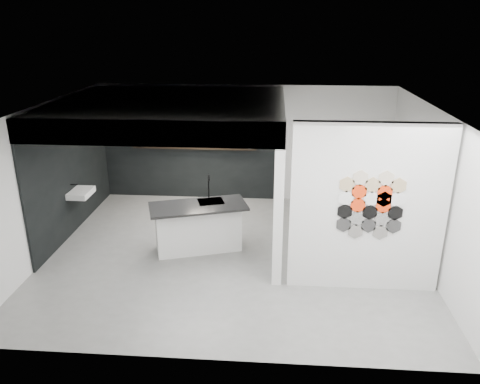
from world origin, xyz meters
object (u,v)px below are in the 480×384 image
object	(u,v)px
kettle	(228,145)
utensil_cup	(167,145)
wall_basin	(81,193)
glass_vase	(250,145)
stockpot	(142,143)
partition_panel	(367,209)
bottle_dark	(182,143)
kitchen_island	(198,226)
glass_bowl	(250,146)

from	to	relation	value
kettle	utensil_cup	xyz separation A→B (m)	(-1.50, 0.00, -0.02)
wall_basin	glass_vase	bearing A→B (deg)	31.35
stockpot	wall_basin	bearing A→B (deg)	-109.95
partition_panel	bottle_dark	distance (m)	5.38
kitchen_island	glass_vase	size ratio (longest dim) A/B	14.68
kitchen_island	bottle_dark	size ratio (longest dim) A/B	10.69
stockpot	kettle	size ratio (longest dim) A/B	1.25
utensil_cup	glass_bowl	bearing A→B (deg)	0.00
partition_panel	kitchen_island	world-z (taller)	partition_panel
wall_basin	kettle	world-z (taller)	kettle
partition_panel	stockpot	xyz separation A→B (m)	(-4.72, 3.87, 0.01)
wall_basin	glass_vase	xyz separation A→B (m)	(3.39, 2.07, 0.54)
glass_bowl	utensil_cup	size ratio (longest dim) A/B	1.67
partition_panel	wall_basin	size ratio (longest dim) A/B	4.67
wall_basin	kitchen_island	world-z (taller)	kitchen_island
kettle	bottle_dark	world-z (taller)	bottle_dark
stockpot	glass_vase	bearing A→B (deg)	0.00
glass_bowl	bottle_dark	distance (m)	1.66
stockpot	glass_vase	world-z (taller)	stockpot
kitchen_island	glass_vase	distance (m)	3.00
partition_panel	glass_vase	distance (m)	4.39
glass_vase	kitchen_island	bearing A→B (deg)	-107.10
utensil_cup	kettle	bearing A→B (deg)	0.00
partition_panel	glass_bowl	size ratio (longest dim) A/B	17.43
glass_bowl	bottle_dark	world-z (taller)	bottle_dark
stockpot	glass_bowl	bearing A→B (deg)	0.00
kitchen_island	utensil_cup	size ratio (longest dim) A/B	20.46
glass_vase	utensil_cup	bearing A→B (deg)	180.00
wall_basin	utensil_cup	bearing A→B (deg)	56.64
wall_basin	stockpot	bearing A→B (deg)	70.05
bottle_dark	partition_panel	bearing A→B (deg)	-45.97
kettle	glass_vase	xyz separation A→B (m)	(0.53, 0.00, -0.01)
kettle	wall_basin	bearing A→B (deg)	-136.69
kettle	utensil_cup	world-z (taller)	kettle
wall_basin	kettle	bearing A→B (deg)	35.79
partition_panel	kettle	world-z (taller)	partition_panel
wall_basin	glass_vase	size ratio (longest dim) A/B	4.48
glass_bowl	partition_panel	bearing A→B (deg)	-61.77
kettle	glass_vase	distance (m)	0.53
utensil_cup	glass_vase	bearing A→B (deg)	0.00
glass_vase	utensil_cup	world-z (taller)	glass_vase
glass_bowl	glass_vase	world-z (taller)	glass_vase
partition_panel	utensil_cup	distance (m)	5.64
kettle	glass_vase	world-z (taller)	kettle
stockpot	glass_bowl	distance (m)	2.64
kitchen_island	utensil_cup	xyz separation A→B (m)	(-1.19, 2.74, 0.88)
glass_bowl	bottle_dark	bearing A→B (deg)	180.00
glass_vase	wall_basin	bearing A→B (deg)	-148.65
kettle	utensil_cup	distance (m)	1.50
bottle_dark	stockpot	bearing A→B (deg)	180.00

